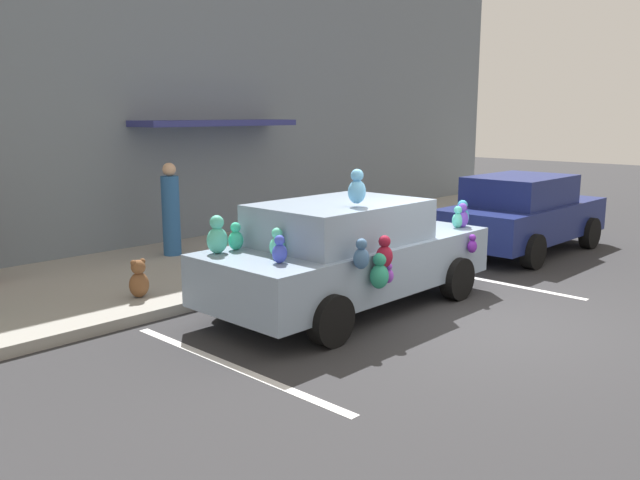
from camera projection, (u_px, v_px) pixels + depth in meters
name	position (u px, v px, depth m)	size (l,w,h in m)	color
ground_plane	(466.00, 320.00, 8.84)	(60.00, 60.00, 0.00)	#2D2D30
sidewalk	(231.00, 259.00, 12.21)	(24.00, 4.00, 0.15)	gray
storefront_building	(160.00, 90.00, 13.08)	(24.00, 1.25, 6.40)	slate
parking_stripe_front	(480.00, 279.00, 11.02)	(0.12, 3.60, 0.01)	silver
parking_stripe_rear	(232.00, 366.00, 7.23)	(0.12, 3.60, 0.01)	silver
plush_covered_car	(348.00, 253.00, 9.27)	(4.49, 2.14, 2.04)	#8397AF
parked_sedan_behind	(523.00, 213.00, 13.06)	(4.11, 1.91, 1.54)	navy
teddy_bear_on_sidewalk	(139.00, 280.00, 9.36)	(0.29, 0.24, 0.56)	brown
pedestrian_walking_past	(171.00, 212.00, 12.09)	(0.33, 0.33, 1.71)	#295991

